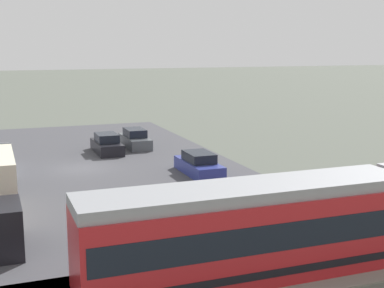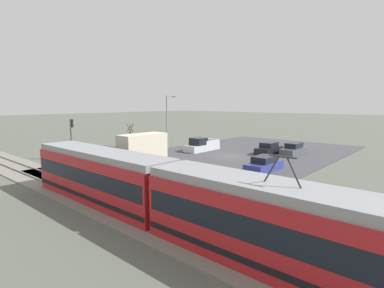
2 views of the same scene
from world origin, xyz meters
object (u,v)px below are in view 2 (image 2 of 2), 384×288
(box_truck, at_px, (133,150))
(traffic_light_pole, at_px, (72,133))
(street_tree, at_px, (130,139))
(street_lamp_near_crossing, at_px, (168,117))
(light_rail_tram, at_px, (167,195))
(pickup_truck, at_px, (202,146))
(sedan_car_0, at_px, (269,149))
(no_parking_sign, at_px, (61,151))
(sedan_car_2, at_px, (264,165))
(sedan_car_1, at_px, (294,150))

(box_truck, xyz_separation_m, traffic_light_pole, (7.28, 3.32, 1.60))
(street_tree, xyz_separation_m, street_lamp_near_crossing, (-0.52, -6.65, 2.73))
(light_rail_tram, bearing_deg, street_tree, -32.86)
(pickup_truck, height_order, sedan_car_0, pickup_truck)
(box_truck, relative_size, no_parking_sign, 4.42)
(sedan_car_0, bearing_deg, street_tree, 33.68)
(sedan_car_0, distance_m, sedan_car_2, 10.12)
(no_parking_sign, bearing_deg, traffic_light_pole, -64.69)
(street_lamp_near_crossing, distance_m, no_parking_sign, 16.82)
(street_tree, height_order, no_parking_sign, street_tree)
(box_truck, bearing_deg, light_rail_tram, 148.18)
(sedan_car_0, distance_m, traffic_light_pole, 24.46)
(sedan_car_0, distance_m, sedan_car_1, 3.07)
(street_tree, relative_size, no_parking_sign, 1.79)
(sedan_car_0, relative_size, no_parking_sign, 2.08)
(light_rail_tram, height_order, traffic_light_pole, traffic_light_pole)
(box_truck, height_order, street_lamp_near_crossing, street_lamp_near_crossing)
(sedan_car_0, bearing_deg, street_lamp_near_crossing, 13.75)
(sedan_car_1, relative_size, traffic_light_pole, 1.00)
(no_parking_sign, bearing_deg, sedan_car_0, -126.78)
(traffic_light_pole, bearing_deg, no_parking_sign, 115.31)
(sedan_car_2, bearing_deg, light_rail_tram, 98.77)
(sedan_car_2, xyz_separation_m, no_parking_sign, (19.28, 10.97, 0.65))
(sedan_car_1, bearing_deg, street_tree, 33.10)
(pickup_truck, distance_m, sedan_car_2, 13.55)
(sedan_car_1, xyz_separation_m, street_tree, (18.14, 11.83, 1.05))
(traffic_light_pole, relative_size, street_lamp_near_crossing, 0.61)
(light_rail_tram, height_order, box_truck, light_rail_tram)
(box_truck, relative_size, sedan_car_2, 2.00)
(sedan_car_0, distance_m, no_parking_sign, 25.19)
(pickup_truck, xyz_separation_m, sedan_car_1, (-10.88, -5.29, -0.06))
(sedan_car_1, relative_size, sedan_car_2, 0.99)
(sedan_car_1, relative_size, no_parking_sign, 2.19)
(pickup_truck, bearing_deg, street_lamp_near_crossing, -0.99)
(street_tree, distance_m, no_parking_sign, 9.88)
(street_tree, bearing_deg, light_rail_tram, 147.14)
(sedan_car_2, relative_size, street_lamp_near_crossing, 0.62)
(no_parking_sign, bearing_deg, street_lamp_near_crossing, -90.46)
(sedan_car_1, xyz_separation_m, sedan_car_2, (-1.53, 10.72, -0.04))
(light_rail_tram, relative_size, sedan_car_1, 5.36)
(sedan_car_2, height_order, street_lamp_near_crossing, street_lamp_near_crossing)
(light_rail_tram, bearing_deg, street_lamp_near_crossing, -44.14)
(pickup_truck, relative_size, sedan_car_0, 1.25)
(sedan_car_2, xyz_separation_m, street_tree, (19.67, 1.10, 1.09))
(sedan_car_1, distance_m, no_parking_sign, 28.04)
(traffic_light_pole, xyz_separation_m, street_tree, (-0.44, -8.12, -1.33))
(street_lamp_near_crossing, bearing_deg, light_rail_tram, 135.86)
(sedan_car_1, distance_m, street_lamp_near_crossing, 18.75)
(box_truck, distance_m, sedan_car_0, 17.42)
(traffic_light_pole, height_order, street_tree, traffic_light_pole)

